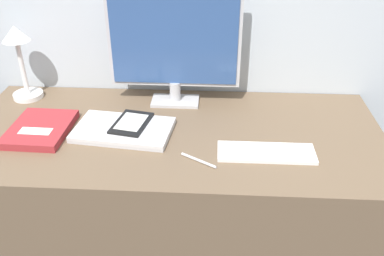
{
  "coord_description": "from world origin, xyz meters",
  "views": [
    {
      "loc": [
        0.15,
        -1.13,
        1.5
      ],
      "look_at": [
        0.07,
        0.12,
        0.76
      ],
      "focal_mm": 40.0,
      "sensor_mm": 36.0,
      "label": 1
    }
  ],
  "objects_px": {
    "monitor": "(174,39)",
    "laptop": "(123,130)",
    "ereader": "(131,123)",
    "keyboard": "(266,152)",
    "pen": "(199,160)",
    "desk_lamp": "(19,54)",
    "notebook": "(40,129)"
  },
  "relations": [
    {
      "from": "ereader",
      "to": "laptop",
      "type": "bearing_deg",
      "value": -138.01
    },
    {
      "from": "monitor",
      "to": "pen",
      "type": "distance_m",
      "value": 0.51
    },
    {
      "from": "laptop",
      "to": "ereader",
      "type": "height_order",
      "value": "ereader"
    },
    {
      "from": "keyboard",
      "to": "desk_lamp",
      "type": "bearing_deg",
      "value": 158.73
    },
    {
      "from": "ereader",
      "to": "desk_lamp",
      "type": "xyz_separation_m",
      "value": [
        -0.48,
        0.24,
        0.16
      ]
    },
    {
      "from": "notebook",
      "to": "monitor",
      "type": "bearing_deg",
      "value": 29.98
    },
    {
      "from": "monitor",
      "to": "ereader",
      "type": "xyz_separation_m",
      "value": [
        -0.14,
        -0.23,
        -0.24
      ]
    },
    {
      "from": "monitor",
      "to": "laptop",
      "type": "height_order",
      "value": "monitor"
    },
    {
      "from": "desk_lamp",
      "to": "laptop",
      "type": "bearing_deg",
      "value": -29.9
    },
    {
      "from": "monitor",
      "to": "notebook",
      "type": "distance_m",
      "value": 0.59
    },
    {
      "from": "desk_lamp",
      "to": "keyboard",
      "type": "bearing_deg",
      "value": -21.27
    },
    {
      "from": "keyboard",
      "to": "laptop",
      "type": "height_order",
      "value": "laptop"
    },
    {
      "from": "desk_lamp",
      "to": "notebook",
      "type": "bearing_deg",
      "value": -60.87
    },
    {
      "from": "monitor",
      "to": "desk_lamp",
      "type": "relative_size",
      "value": 1.68
    },
    {
      "from": "keyboard",
      "to": "pen",
      "type": "height_order",
      "value": "keyboard"
    },
    {
      "from": "keyboard",
      "to": "pen",
      "type": "relative_size",
      "value": 2.71
    },
    {
      "from": "monitor",
      "to": "ereader",
      "type": "distance_m",
      "value": 0.36
    },
    {
      "from": "monitor",
      "to": "keyboard",
      "type": "distance_m",
      "value": 0.56
    },
    {
      "from": "keyboard",
      "to": "ereader",
      "type": "distance_m",
      "value": 0.49
    },
    {
      "from": "monitor",
      "to": "pen",
      "type": "height_order",
      "value": "monitor"
    },
    {
      "from": "monitor",
      "to": "pen",
      "type": "relative_size",
      "value": 4.29
    },
    {
      "from": "desk_lamp",
      "to": "pen",
      "type": "relative_size",
      "value": 2.55
    },
    {
      "from": "ereader",
      "to": "pen",
      "type": "distance_m",
      "value": 0.32
    },
    {
      "from": "keyboard",
      "to": "desk_lamp",
      "type": "distance_m",
      "value": 1.04
    },
    {
      "from": "desk_lamp",
      "to": "pen",
      "type": "bearing_deg",
      "value": -30.28
    },
    {
      "from": "laptop",
      "to": "desk_lamp",
      "type": "bearing_deg",
      "value": 150.1
    },
    {
      "from": "laptop",
      "to": "ereader",
      "type": "bearing_deg",
      "value": 41.99
    },
    {
      "from": "keyboard",
      "to": "desk_lamp",
      "type": "height_order",
      "value": "desk_lamp"
    },
    {
      "from": "desk_lamp",
      "to": "monitor",
      "type": "bearing_deg",
      "value": -0.72
    },
    {
      "from": "ereader",
      "to": "notebook",
      "type": "height_order",
      "value": "ereader"
    },
    {
      "from": "ereader",
      "to": "notebook",
      "type": "xyz_separation_m",
      "value": [
        -0.33,
        -0.04,
        -0.01
      ]
    },
    {
      "from": "laptop",
      "to": "ereader",
      "type": "relative_size",
      "value": 1.89
    }
  ]
}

